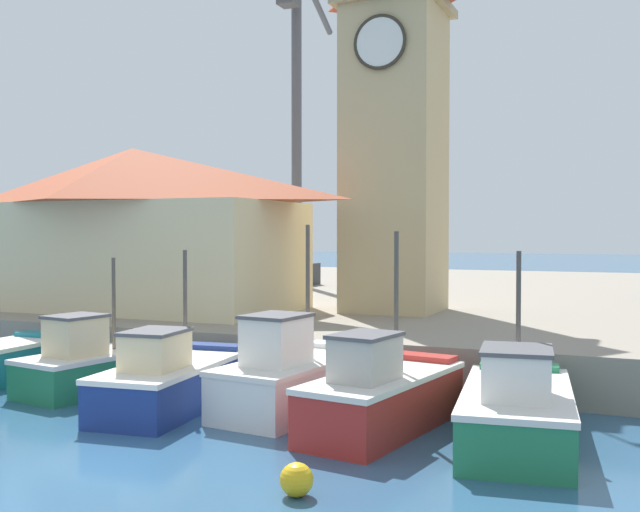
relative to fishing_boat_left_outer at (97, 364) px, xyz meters
The scene contains 11 objects.
ground_plane 7.09m from the fishing_boat_left_outer, 54.45° to the right, with size 300.00×300.00×0.00m, color #2D567A.
quay_wharf 22.85m from the fishing_boat_left_outer, 79.65° to the left, with size 120.00×40.00×1.32m, color gray.
fishing_boat_left_outer is the anchor object (origin of this frame).
fishing_boat_left_inner 3.23m from the fishing_boat_left_outer, 17.64° to the right, with size 2.47×5.16×3.76m.
fishing_boat_mid_left 5.80m from the fishing_boat_left_outer, ahead, with size 2.48×4.85×4.38m.
fishing_boat_center 8.35m from the fishing_boat_left_outer, ahead, with size 2.46×4.90×4.21m.
fishing_boat_mid_right 11.09m from the fishing_boat_left_outer, ahead, with size 2.74×5.25×3.81m.
clock_tower 14.03m from the fishing_boat_left_outer, 64.31° to the left, with size 3.73×3.73×15.75m.
warehouse_left 9.40m from the fishing_boat_left_outer, 121.16° to the left, with size 12.66×6.39×6.06m.
port_crane_far 23.32m from the fishing_boat_left_outer, 101.19° to the left, with size 2.00×8.49×18.05m.
mooring_buoy 9.82m from the fishing_boat_left_outer, 31.88° to the right, with size 0.54×0.54×0.54m, color gold.
Camera 1 is at (9.23, -10.02, 4.16)m, focal length 42.00 mm.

